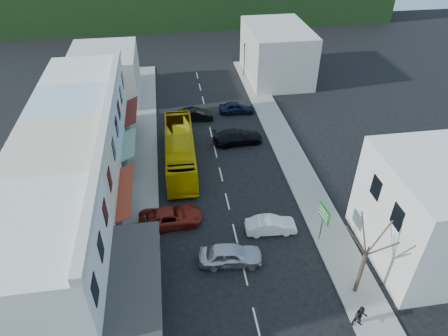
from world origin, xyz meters
TOP-DOWN VIEW (x-y plane):
  - ground at (0.00, 0.00)m, footprint 120.00×120.00m
  - sidewalk_left at (-7.50, 10.00)m, footprint 3.00×52.00m
  - sidewalk_right at (7.50, 10.00)m, footprint 3.00×52.00m
  - shopfront_row at (-12.49, 5.00)m, footprint 8.25×30.00m
  - right_building at (13.50, -4.00)m, footprint 8.00×9.00m
  - distant_block_left at (-12.00, 27.00)m, footprint 8.00×10.00m
  - distant_block_right at (11.00, 30.00)m, footprint 8.00×12.00m
  - bus at (-3.69, 10.36)m, footprint 2.75×11.65m
  - car_silver at (-0.84, -2.84)m, footprint 4.55×2.22m
  - car_white at (2.85, -0.16)m, footprint 4.49×2.02m
  - car_red at (-5.00, 1.96)m, footprint 4.72×2.20m
  - car_black_near at (2.61, 13.32)m, footprint 4.62×2.17m
  - car_navy_mid at (3.64, 20.02)m, footprint 4.50×2.06m
  - car_black_far at (-1.44, 19.09)m, footprint 4.54×2.17m
  - pedestrian_left at (-6.99, 1.12)m, footprint 0.58×0.70m
  - pedestrian_right at (6.30, -9.22)m, footprint 0.73×0.49m
  - direction_sign at (6.40, -1.70)m, footprint 0.57×1.65m
  - street_tree at (7.20, -6.70)m, footprint 2.72×2.72m
  - traffic_signal at (6.60, 30.70)m, footprint 1.14×1.30m

SIDE VIEW (x-z plane):
  - ground at x=0.00m, z-range 0.00..0.00m
  - sidewalk_left at x=-7.50m, z-range 0.00..0.15m
  - sidewalk_right at x=7.50m, z-range 0.00..0.15m
  - car_silver at x=-0.84m, z-range 0.00..1.40m
  - car_white at x=2.85m, z-range 0.00..1.40m
  - car_red at x=-5.00m, z-range 0.00..1.40m
  - car_black_near at x=2.61m, z-range 0.00..1.40m
  - car_navy_mid at x=3.64m, z-range 0.00..1.40m
  - car_black_far at x=-1.44m, z-range 0.00..1.40m
  - pedestrian_left at x=-6.99m, z-range 0.15..1.85m
  - pedestrian_right at x=6.30m, z-range 0.15..1.85m
  - bus at x=-3.69m, z-range 0.00..3.10m
  - direction_sign at x=6.40m, z-range 0.00..3.57m
  - traffic_signal at x=6.60m, z-range 0.00..4.87m
  - distant_block_left at x=-12.00m, z-range 0.00..6.00m
  - distant_block_right at x=11.00m, z-range 0.00..7.00m
  - street_tree at x=7.20m, z-range 0.00..7.50m
  - shopfront_row at x=-12.49m, z-range 0.00..8.00m
  - right_building at x=13.50m, z-range 0.00..8.00m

